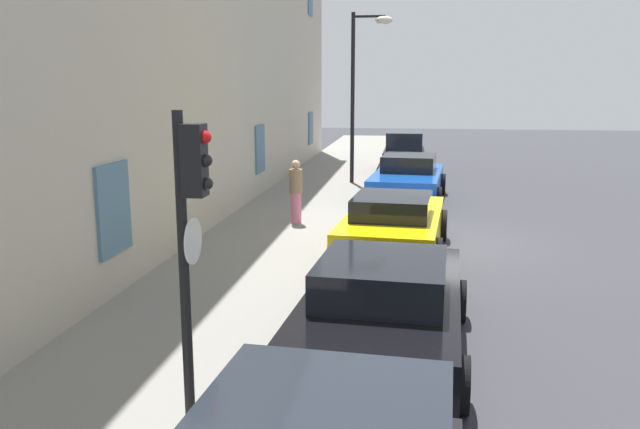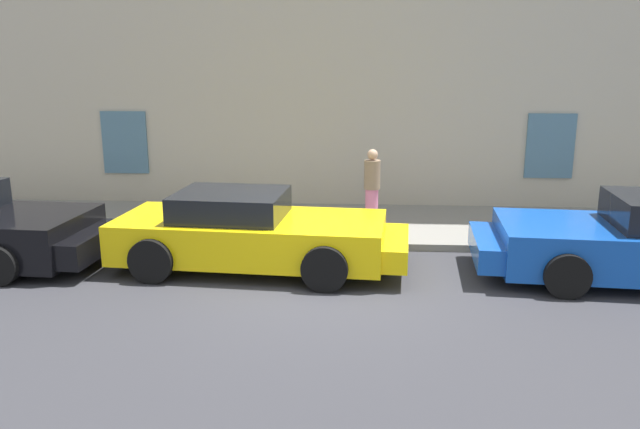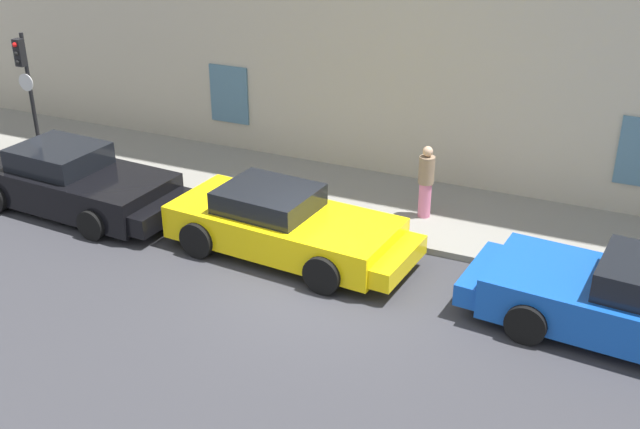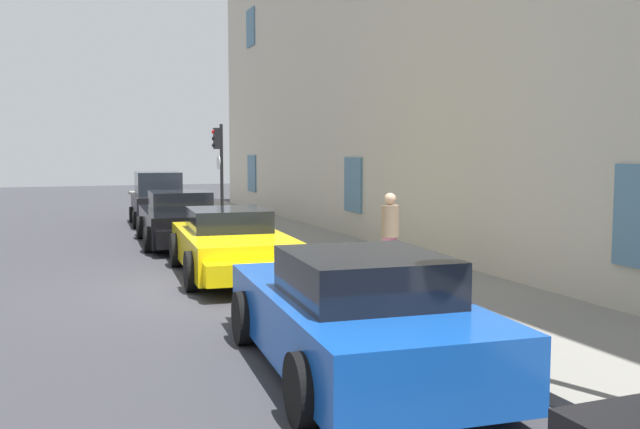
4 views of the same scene
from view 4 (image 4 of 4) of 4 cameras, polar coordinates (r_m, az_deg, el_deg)
name	(u,v)px [view 4 (image 4 of 4)]	position (r m, az deg, el deg)	size (l,w,h in m)	color
ground_plane	(198,290)	(13.13, -9.92, -6.03)	(80.00, 80.00, 0.00)	#333338
sidewalk	(381,273)	(14.33, 4.99, -4.74)	(60.00, 3.34, 0.14)	gray
sportscar_red_lead	(182,222)	(19.34, -11.11, -0.60)	(5.12, 2.43, 1.42)	black
sportscar_yellow_flank	(233,246)	(14.26, -7.10, -2.59)	(5.12, 2.44, 1.34)	yellow
sportscar_white_middle	(349,314)	(8.38, 2.37, -8.04)	(5.25, 2.54, 1.42)	#144CB2
hatchback_distant	(158,201)	(24.65, -13.01, 1.06)	(3.64, 1.99, 1.81)	black
traffic_light	(219,157)	(22.37, -8.20, 4.66)	(0.44, 0.36, 3.22)	black
pedestrian_admiring	(390,235)	(13.28, 5.69, -1.63)	(0.36, 0.36, 1.61)	pink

